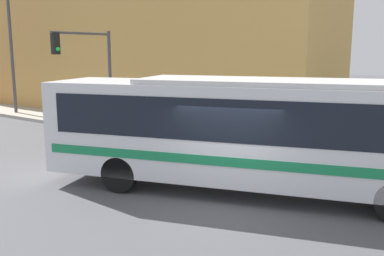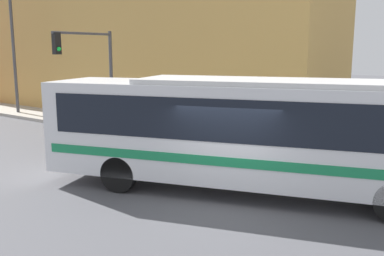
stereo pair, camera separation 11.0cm
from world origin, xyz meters
TOP-DOWN VIEW (x-y plane):
  - ground_plane at (0.00, 0.00)m, footprint 120.00×120.00m
  - sidewalk at (5.89, 20.00)m, footprint 2.79×70.00m
  - building_facade at (10.29, 17.39)m, footprint 6.00×32.78m
  - city_bus at (1.11, -0.19)m, footprint 6.02×12.08m
  - fire_hydrant at (5.10, 4.36)m, footprint 0.26×0.35m
  - traffic_light_pole at (4.04, 9.89)m, footprint 3.28×0.35m
  - parking_meter at (5.10, 10.17)m, footprint 0.14×0.14m
  - street_lamp at (4.98, 18.16)m, footprint 2.75×0.28m

SIDE VIEW (x-z plane):
  - ground_plane at x=0.00m, z-range 0.00..0.00m
  - sidewalk at x=5.89m, z-range 0.00..0.17m
  - fire_hydrant at x=5.10m, z-range 0.17..0.93m
  - parking_meter at x=5.10m, z-range 0.42..1.83m
  - city_bus at x=1.11m, z-range 0.25..3.36m
  - traffic_light_pole at x=4.04m, z-range 1.06..5.62m
  - street_lamp at x=4.98m, z-range 0.87..7.93m
  - building_facade at x=10.29m, z-range 0.00..11.74m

